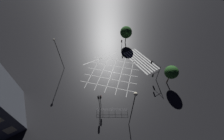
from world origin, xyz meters
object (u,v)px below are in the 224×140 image
object	(u,v)px
traffic_light_sw_main	(155,67)
street_tree_far	(171,72)
street_lamp_west	(57,49)
street_tree_near	(126,32)
traffic_light_nw_main	(99,99)
traffic_light_sw_cross	(155,75)
street_lamp_east	(133,104)
traffic_light_nw_cross	(101,98)
traffic_light_se_cross	(122,43)

from	to	relation	value
traffic_light_sw_main	street_tree_far	bearing A→B (deg)	-156.63
traffic_light_sw_main	street_lamp_west	distance (m)	24.74
traffic_light_sw_main	street_lamp_west	bearing A→B (deg)	52.18
traffic_light_sw_main	street_tree_near	world-z (taller)	street_tree_near
traffic_light_nw_main	street_tree_far	size ratio (longest dim) A/B	0.77
traffic_light_sw_cross	street_lamp_east	world-z (taller)	street_lamp_east
traffic_light_sw_cross	street_tree_near	world-z (taller)	street_tree_near
traffic_light_nw_cross	street_lamp_west	bearing A→B (deg)	103.40
traffic_light_se_cross	street_tree_near	distance (m)	4.54
street_lamp_west	street_tree_far	size ratio (longest dim) A/B	1.75
traffic_light_sw_main	street_tree_near	distance (m)	17.40
traffic_light_sw_cross	traffic_light_se_cross	distance (m)	16.15
street_lamp_west	street_tree_far	xyz separation A→B (m)	(-18.68, -20.96, -2.74)
traffic_light_se_cross	street_tree_near	size ratio (longest dim) A/B	0.59
traffic_light_nw_main	traffic_light_se_cross	distance (m)	22.38
traffic_light_sw_cross	street_lamp_east	size ratio (longest dim) A/B	0.32
street_lamp_east	street_lamp_west	xyz separation A→B (m)	(22.34, 6.44, -0.88)
traffic_light_sw_cross	street_tree_far	bearing A→B (deg)	143.81
traffic_light_se_cross	street_lamp_west	size ratio (longest dim) A/B	0.39
traffic_light_sw_main	traffic_light_sw_cross	bearing A→B (deg)	141.13
traffic_light_se_cross	street_tree_far	xyz separation A→B (m)	(-18.18, -1.74, 1.12)
traffic_light_nw_cross	street_lamp_west	distance (m)	16.79
street_lamp_west	traffic_light_sw_main	bearing A→B (deg)	-127.82
traffic_light_sw_cross	traffic_light_se_cross	xyz separation A→B (m)	(16.11, -1.08, 0.22)
traffic_light_sw_main	street_tree_far	world-z (taller)	street_tree_far
traffic_light_nw_main	street_lamp_east	xyz separation A→B (m)	(-6.19, -3.21, 4.44)
traffic_light_sw_cross	traffic_light_sw_main	bearing A→B (deg)	-128.87
traffic_light_se_cross	street_lamp_east	distance (m)	25.75
traffic_light_nw_main	traffic_light_sw_main	bearing A→B (deg)	-86.10
traffic_light_nw_main	street_tree_near	size ratio (longest dim) A/B	0.66
street_lamp_west	street_lamp_east	bearing A→B (deg)	-163.93
street_lamp_east	street_tree_near	world-z (taller)	street_lamp_east
traffic_light_sw_main	street_lamp_west	world-z (taller)	street_lamp_west
traffic_light_nw_cross	street_tree_far	distance (m)	17.46
traffic_light_sw_cross	street_lamp_west	size ratio (longest dim) A/B	0.36
street_lamp_east	street_tree_far	bearing A→B (deg)	-75.83
traffic_light_sw_main	street_lamp_east	xyz separation A→B (m)	(-7.29, 12.95, 4.03)
traffic_light_nw_cross	street_lamp_east	world-z (taller)	street_lamp_east
street_lamp_east	street_tree_near	bearing A→B (deg)	-33.56
street_lamp_west	street_tree_far	bearing A→B (deg)	-131.71
street_lamp_west	street_tree_near	distance (m)	22.80
street_tree_near	street_tree_far	distance (m)	20.78
street_lamp_west	street_tree_far	distance (m)	28.20
traffic_light_nw_cross	traffic_light_se_cross	distance (m)	21.77
traffic_light_se_cross	street_lamp_west	bearing A→B (deg)	-1.48
traffic_light_nw_cross	street_lamp_east	xyz separation A→B (m)	(-6.49, -2.66, 4.91)
traffic_light_nw_main	street_tree_far	world-z (taller)	street_tree_far
street_tree_near	street_lamp_west	bearing A→B (deg)	95.13
traffic_light_nw_main	traffic_light_sw_cross	bearing A→B (deg)	-91.76
street_lamp_east	street_lamp_west	world-z (taller)	street_lamp_east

